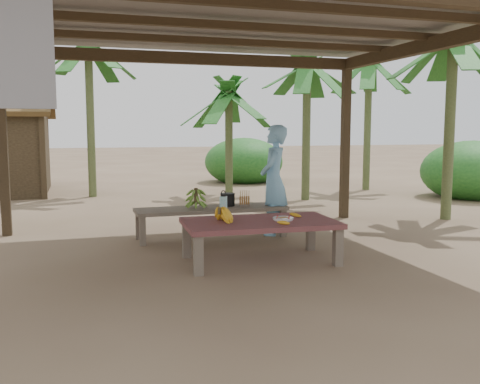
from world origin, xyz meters
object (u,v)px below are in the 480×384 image
object	(u,v)px
ripe_banana_bunch	(220,214)
plate	(283,219)
cooking_pot	(228,200)
woman	(274,180)
bench	(212,211)
work_table	(260,226)
water_flask	(223,206)

from	to	relation	value
ripe_banana_bunch	plate	bearing A→B (deg)	-6.77
cooking_pot	woman	bearing A→B (deg)	-7.67
bench	plate	xyz separation A→B (m)	(0.49, -1.59, 0.12)
work_table	woman	bearing A→B (deg)	66.51
cooking_pot	woman	world-z (taller)	woman
work_table	water_flask	distance (m)	0.52
water_flask	woman	size ratio (longest dim) A/B	0.21
plate	cooking_pot	xyz separation A→B (m)	(-0.22, 1.67, 0.02)
work_table	ripe_banana_bunch	distance (m)	0.51
ripe_banana_bunch	water_flask	bearing A→B (deg)	65.86
work_table	cooking_pot	distance (m)	1.63
ripe_banana_bunch	woman	world-z (taller)	woman
work_table	bench	world-z (taller)	work_table
plate	woman	bearing A→B (deg)	73.47
bench	water_flask	bearing A→B (deg)	-97.80
cooking_pot	ripe_banana_bunch	bearing A→B (deg)	-108.80
water_flask	cooking_pot	distance (m)	1.39
woman	plate	bearing A→B (deg)	17.16
ripe_banana_bunch	water_flask	xyz separation A→B (m)	(0.12, 0.27, 0.05)
bench	plate	size ratio (longest dim) A/B	8.91
woman	ripe_banana_bunch	bearing A→B (deg)	-5.88
work_table	plate	world-z (taller)	plate
bench	plate	world-z (taller)	plate
plate	work_table	bearing A→B (deg)	169.48
work_table	cooking_pot	world-z (taller)	cooking_pot
work_table	water_flask	world-z (taller)	water_flask
work_table	bench	size ratio (longest dim) A/B	0.83
bench	ripe_banana_bunch	distance (m)	1.54
ripe_banana_bunch	cooking_pot	bearing A→B (deg)	71.20
plate	water_flask	xyz separation A→B (m)	(-0.64, 0.36, 0.13)
work_table	ripe_banana_bunch	size ratio (longest dim) A/B	5.95
cooking_pot	work_table	bearing A→B (deg)	-91.81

